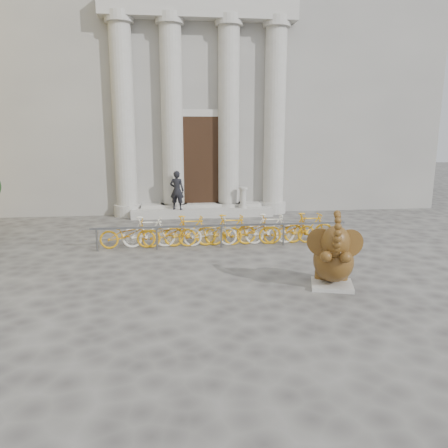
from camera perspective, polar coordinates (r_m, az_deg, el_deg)
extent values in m
plane|color=#474442|center=(9.90, 1.22, -9.14)|extent=(80.00, 80.00, 0.00)
cube|color=gray|center=(24.30, -4.03, 17.67)|extent=(22.00, 10.00, 12.00)
cube|color=#A8A59E|center=(19.60, -3.23, 26.22)|extent=(8.00, 1.00, 0.80)
cube|color=black|center=(19.15, -3.04, 8.15)|extent=(2.40, 0.16, 4.00)
cylinder|color=#A8A59E|center=(19.04, -12.98, 12.97)|extent=(0.90, 0.90, 8.00)
cylinder|color=#A8A59E|center=(18.95, -6.79, 13.19)|extent=(0.90, 0.90, 8.00)
cylinder|color=#A8A59E|center=(19.12, 0.62, 13.25)|extent=(0.90, 0.90, 8.00)
cylinder|color=#A8A59E|center=(19.48, 6.61, 13.15)|extent=(0.90, 0.90, 8.00)
cube|color=#A8A59E|center=(18.90, -2.86, 1.62)|extent=(6.00, 1.20, 0.36)
cube|color=#A8A59E|center=(10.63, 13.92, -7.73)|extent=(1.14, 1.07, 0.09)
ellipsoid|color=black|center=(10.72, 13.93, -5.71)|extent=(0.97, 0.94, 0.60)
ellipsoid|color=black|center=(10.46, 14.07, -4.65)|extent=(1.18, 1.33, 0.97)
cylinder|color=black|center=(10.86, 12.50, -6.29)|extent=(0.35, 0.35, 0.24)
cylinder|color=black|center=(10.91, 15.17, -6.35)|extent=(0.35, 0.35, 0.24)
cylinder|color=black|center=(10.04, 13.11, -4.20)|extent=(0.37, 0.60, 0.37)
cylinder|color=black|center=(10.08, 15.45, -4.26)|extent=(0.37, 0.60, 0.37)
ellipsoid|color=black|center=(10.00, 14.37, -2.32)|extent=(0.78, 0.76, 0.75)
cylinder|color=black|center=(10.10, 12.50, -2.31)|extent=(0.55, 0.40, 0.64)
cylinder|color=black|center=(10.16, 16.10, -2.42)|extent=(0.64, 0.06, 0.64)
cone|color=beige|center=(9.85, 13.76, -3.41)|extent=(0.07, 0.22, 0.10)
cone|color=beige|center=(9.87, 15.06, -3.45)|extent=(0.17, 0.22, 0.10)
cube|color=slate|center=(13.60, -0.36, -0.20)|extent=(8.00, 0.06, 0.06)
cylinder|color=slate|center=(13.78, -16.27, -2.03)|extent=(0.06, 0.06, 0.70)
cylinder|color=slate|center=(13.60, -8.76, -1.86)|extent=(0.06, 0.06, 0.70)
cylinder|color=slate|center=(13.68, -0.36, -1.64)|extent=(0.06, 0.06, 0.70)
cylinder|color=slate|center=(14.04, 7.77, -1.39)|extent=(0.06, 0.06, 0.70)
cylinder|color=slate|center=(14.60, 14.62, -1.16)|extent=(0.06, 0.06, 0.70)
imported|color=orange|center=(13.87, -12.49, -1.10)|extent=(1.70, 0.50, 1.00)
imported|color=white|center=(13.82, -9.83, -1.04)|extent=(1.66, 0.47, 1.00)
imported|color=orange|center=(13.80, -7.15, -0.97)|extent=(1.70, 0.50, 1.00)
imported|color=orange|center=(13.81, -4.47, -0.90)|extent=(1.66, 0.47, 1.00)
imported|color=white|center=(13.85, -1.81, -0.83)|extent=(1.70, 0.50, 1.00)
imported|color=orange|center=(13.93, 0.84, -0.76)|extent=(1.66, 0.47, 1.00)
imported|color=orange|center=(14.03, 3.45, -0.69)|extent=(1.70, 0.50, 1.00)
imported|color=white|center=(14.16, 6.02, -0.61)|extent=(1.66, 0.47, 1.00)
imported|color=orange|center=(14.31, 8.54, -0.54)|extent=(1.70, 0.50, 1.00)
imported|color=orange|center=(14.50, 11.00, -0.47)|extent=(1.66, 0.47, 1.00)
imported|color=black|center=(18.35, -6.17, 4.40)|extent=(0.68, 0.55, 1.63)
cylinder|color=#A8A59E|center=(18.76, 2.50, 2.28)|extent=(0.37, 0.37, 0.11)
cylinder|color=#A8A59E|center=(18.71, 2.51, 3.36)|extent=(0.26, 0.26, 0.83)
cylinder|color=#A8A59E|center=(18.65, 2.52, 4.70)|extent=(0.37, 0.37, 0.09)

